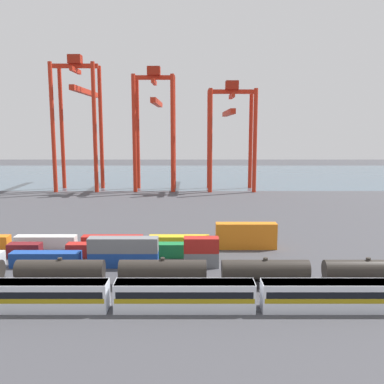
{
  "coord_description": "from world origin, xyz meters",
  "views": [
    {
      "loc": [
        9.07,
        -71.4,
        23.99
      ],
      "look_at": [
        9.37,
        28.08,
        8.82
      ],
      "focal_mm": 39.5,
      "sensor_mm": 36.0,
      "label": 1
    }
  ],
  "objects_px": {
    "shipping_container_9": "(98,250)",
    "freight_tank_row": "(162,273)",
    "passenger_train": "(183,295)",
    "gantry_crane_west": "(78,109)",
    "gantry_crane_east": "(229,123)",
    "gantry_crane_central": "(154,116)",
    "shipping_container_10": "(173,250)",
    "shipping_container_8": "(23,250)"
  },
  "relations": [
    {
      "from": "shipping_container_9",
      "to": "gantry_crane_west",
      "type": "relative_size",
      "value": 0.24
    },
    {
      "from": "shipping_container_8",
      "to": "shipping_container_9",
      "type": "relative_size",
      "value": 0.5
    },
    {
      "from": "passenger_train",
      "to": "gantry_crane_west",
      "type": "xyz_separation_m",
      "value": [
        -42.67,
        112.97,
        29.06
      ]
    },
    {
      "from": "gantry_crane_west",
      "to": "gantry_crane_east",
      "type": "height_order",
      "value": "gantry_crane_west"
    },
    {
      "from": "shipping_container_9",
      "to": "freight_tank_row",
      "type": "bearing_deg",
      "value": -48.94
    },
    {
      "from": "shipping_container_9",
      "to": "gantry_crane_west",
      "type": "bearing_deg",
      "value": 106.34
    },
    {
      "from": "shipping_container_9",
      "to": "gantry_crane_central",
      "type": "xyz_separation_m",
      "value": [
        3.06,
        89.14,
        27.01
      ]
    },
    {
      "from": "shipping_container_8",
      "to": "gantry_crane_west",
      "type": "height_order",
      "value": "gantry_crane_west"
    },
    {
      "from": "gantry_crane_central",
      "to": "freight_tank_row",
      "type": "bearing_deg",
      "value": -84.58
    },
    {
      "from": "passenger_train",
      "to": "shipping_container_10",
      "type": "height_order",
      "value": "passenger_train"
    },
    {
      "from": "shipping_container_8",
      "to": "freight_tank_row",
      "type": "bearing_deg",
      "value": -28.87
    },
    {
      "from": "passenger_train",
      "to": "gantry_crane_west",
      "type": "bearing_deg",
      "value": 110.69
    },
    {
      "from": "shipping_container_8",
      "to": "gantry_crane_central",
      "type": "relative_size",
      "value": 0.13
    },
    {
      "from": "passenger_train",
      "to": "gantry_crane_east",
      "type": "relative_size",
      "value": 1.37
    },
    {
      "from": "shipping_container_10",
      "to": "gantry_crane_west",
      "type": "relative_size",
      "value": 0.24
    },
    {
      "from": "passenger_train",
      "to": "shipping_container_9",
      "type": "relative_size",
      "value": 4.74
    },
    {
      "from": "gantry_crane_central",
      "to": "gantry_crane_east",
      "type": "distance_m",
      "value": 29.47
    },
    {
      "from": "freight_tank_row",
      "to": "shipping_container_10",
      "type": "height_order",
      "value": "freight_tank_row"
    },
    {
      "from": "gantry_crane_central",
      "to": "gantry_crane_east",
      "type": "height_order",
      "value": "gantry_crane_central"
    },
    {
      "from": "shipping_container_9",
      "to": "shipping_container_10",
      "type": "xyz_separation_m",
      "value": [
        13.98,
        0.0,
        0.0
      ]
    },
    {
      "from": "freight_tank_row",
      "to": "shipping_container_10",
      "type": "distance_m",
      "value": 14.9
    },
    {
      "from": "gantry_crane_west",
      "to": "gantry_crane_east",
      "type": "xyz_separation_m",
      "value": [
        58.68,
        0.44,
        -5.53
      ]
    },
    {
      "from": "shipping_container_8",
      "to": "shipping_container_10",
      "type": "relative_size",
      "value": 0.5
    },
    {
      "from": "freight_tank_row",
      "to": "shipping_container_8",
      "type": "height_order",
      "value": "freight_tank_row"
    },
    {
      "from": "shipping_container_8",
      "to": "gantry_crane_west",
      "type": "relative_size",
      "value": 0.12
    },
    {
      "from": "passenger_train",
      "to": "gantry_crane_east",
      "type": "height_order",
      "value": "gantry_crane_east"
    },
    {
      "from": "shipping_container_8",
      "to": "gantry_crane_east",
      "type": "xyz_separation_m",
      "value": [
        46.38,
        90.06,
        24.37
      ]
    },
    {
      "from": "passenger_train",
      "to": "shipping_container_8",
      "type": "height_order",
      "value": "passenger_train"
    },
    {
      "from": "freight_tank_row",
      "to": "shipping_container_9",
      "type": "xyz_separation_m",
      "value": [
        -12.92,
        14.83,
        -0.84
      ]
    },
    {
      "from": "shipping_container_10",
      "to": "gantry_crane_central",
      "type": "distance_m",
      "value": 93.78
    },
    {
      "from": "shipping_container_8",
      "to": "shipping_container_9",
      "type": "height_order",
      "value": "same"
    },
    {
      "from": "freight_tank_row",
      "to": "shipping_container_9",
      "type": "height_order",
      "value": "freight_tank_row"
    },
    {
      "from": "shipping_container_9",
      "to": "gantry_crane_west",
      "type": "xyz_separation_m",
      "value": [
        -26.28,
        89.61,
        29.9
      ]
    },
    {
      "from": "passenger_train",
      "to": "gantry_crane_west",
      "type": "distance_m",
      "value": 124.21
    },
    {
      "from": "passenger_train",
      "to": "gantry_crane_east",
      "type": "distance_m",
      "value": 116.93
    },
    {
      "from": "freight_tank_row",
      "to": "gantry_crane_east",
      "type": "xyz_separation_m",
      "value": [
        19.48,
        104.89,
        23.53
      ]
    },
    {
      "from": "gantry_crane_east",
      "to": "shipping_container_10",
      "type": "bearing_deg",
      "value": -101.56
    },
    {
      "from": "gantry_crane_east",
      "to": "shipping_container_9",
      "type": "bearing_deg",
      "value": -109.79
    },
    {
      "from": "passenger_train",
      "to": "freight_tank_row",
      "type": "height_order",
      "value": "freight_tank_row"
    },
    {
      "from": "passenger_train",
      "to": "shipping_container_8",
      "type": "relative_size",
      "value": 9.5
    },
    {
      "from": "passenger_train",
      "to": "gantry_crane_west",
      "type": "relative_size",
      "value": 1.13
    },
    {
      "from": "gantry_crane_west",
      "to": "shipping_container_8",
      "type": "bearing_deg",
      "value": -82.19
    }
  ]
}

